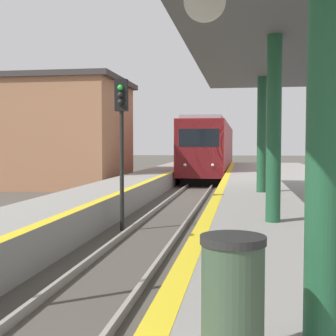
{
  "coord_description": "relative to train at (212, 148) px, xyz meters",
  "views": [
    {
      "loc": [
        2.4,
        -1.26,
        2.51
      ],
      "look_at": [
        -1.39,
        22.71,
        1.25
      ],
      "focal_mm": 50.0,
      "sensor_mm": 36.0,
      "label": 1
    }
  ],
  "objects": [
    {
      "name": "station_building",
      "position": [
        -10.45,
        -11.51,
        1.02
      ],
      "size": [
        12.32,
        7.21,
        6.27
      ],
      "color": "#9E6B4C",
      "rests_on": "ground"
    },
    {
      "name": "trash_bin",
      "position": [
        2.34,
        -34.38,
        -0.77
      ],
      "size": [
        0.48,
        0.48,
        0.97
      ],
      "color": "#384C38",
      "rests_on": "platform_right"
    },
    {
      "name": "signal_mid",
      "position": [
        -1.0,
        -24.75,
        0.91
      ],
      "size": [
        0.36,
        0.31,
        4.34
      ],
      "color": "black",
      "rests_on": "ground"
    },
    {
      "name": "station_canopy",
      "position": [
        3.05,
        -27.82,
        2.57
      ],
      "size": [
        3.85,
        18.28,
        4.07
      ],
      "color": "#1E5133",
      "rests_on": "platform_right"
    },
    {
      "name": "train",
      "position": [
        0.0,
        0.0,
        0.0
      ],
      "size": [
        2.85,
        23.1,
        4.2
      ],
      "color": "black",
      "rests_on": "ground"
    }
  ]
}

